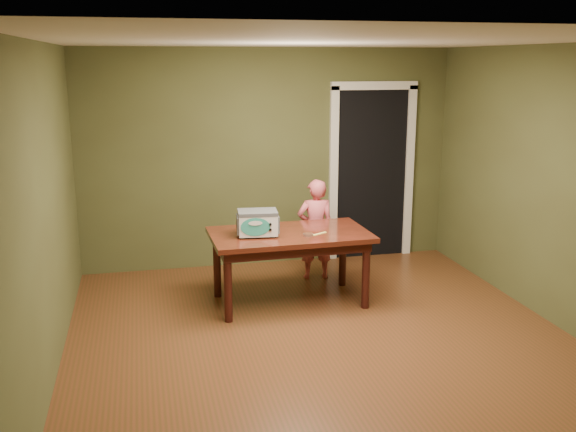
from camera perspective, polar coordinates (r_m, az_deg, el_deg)
The scene contains 8 objects.
floor at distance 5.77m, azimuth 3.43°, elevation -11.48°, with size 5.00×5.00×0.00m, color brown.
room_shell at distance 5.27m, azimuth 3.70°, elevation 5.56°, with size 4.52×5.02×2.61m.
doorway at distance 8.39m, azimuth 6.72°, elevation 4.03°, with size 1.10×0.66×2.25m.
dining_table at distance 6.53m, azimuth 0.15°, elevation -2.31°, with size 1.62×0.94×0.75m.
toy_oven at distance 6.36m, azimuth -2.73°, elevation -0.55°, with size 0.44×0.32×0.25m.
baking_pan at distance 6.38m, azimuth 1.81°, elevation -1.65°, with size 0.10×0.10×0.02m.
spatula at distance 6.45m, azimuth 2.82°, elevation -1.58°, with size 0.18×0.03×0.01m, color #FAF26C.
child at distance 7.30m, azimuth 2.46°, elevation -1.19°, with size 0.42×0.28×1.16m, color #E55E6B.
Camera 1 is at (-1.50, -5.00, 2.45)m, focal length 40.00 mm.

